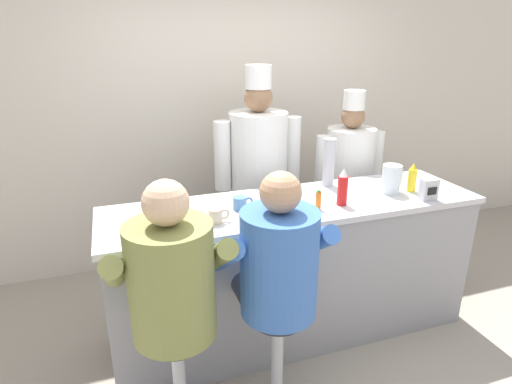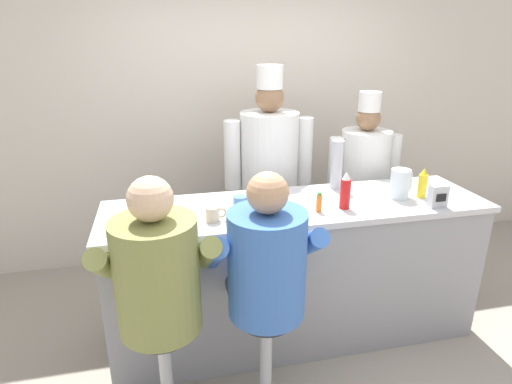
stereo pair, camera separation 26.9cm
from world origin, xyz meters
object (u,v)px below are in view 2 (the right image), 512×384
(coffee_mug_tan, at_px, (213,214))
(cook_in_whites_far, at_px, (363,180))
(diner_seated_olive, at_px, (158,279))
(hot_sauce_bottle_orange, at_px, (319,203))
(water_pitcher_clear, at_px, (400,184))
(mustard_bottle_yellow, at_px, (423,184))
(cereal_bowl, at_px, (277,209))
(breakfast_plate, at_px, (167,217))
(ketchup_bottle_red, at_px, (345,191))
(napkin_dispenser_chrome, at_px, (438,196))
(diner_seated_blue, at_px, (265,268))
(cup_stack_steel, at_px, (337,165))
(coffee_mug_blue, at_px, (241,202))
(cook_in_whites_near, at_px, (269,171))

(coffee_mug_tan, relative_size, cook_in_whites_far, 0.08)
(diner_seated_olive, bearing_deg, hot_sauce_bottle_orange, 23.58)
(water_pitcher_clear, height_order, diner_seated_olive, diner_seated_olive)
(mustard_bottle_yellow, relative_size, cereal_bowl, 1.59)
(coffee_mug_tan, bearing_deg, mustard_bottle_yellow, 3.47)
(hot_sauce_bottle_orange, height_order, cereal_bowl, hot_sauce_bottle_orange)
(water_pitcher_clear, height_order, breakfast_plate, water_pitcher_clear)
(cereal_bowl, relative_size, cook_in_whites_far, 0.08)
(ketchup_bottle_red, distance_m, napkin_dispenser_chrome, 0.61)
(mustard_bottle_yellow, bearing_deg, diner_seated_olive, -163.48)
(hot_sauce_bottle_orange, distance_m, cereal_bowl, 0.26)
(diner_seated_blue, bearing_deg, breakfast_plate, 132.58)
(ketchup_bottle_red, bearing_deg, cup_stack_steel, 75.68)
(napkin_dispenser_chrome, bearing_deg, diner_seated_olive, -168.87)
(coffee_mug_blue, bearing_deg, diner_seated_blue, -88.72)
(water_pitcher_clear, bearing_deg, coffee_mug_blue, 177.66)
(cup_stack_steel, relative_size, diner_seated_blue, 0.24)
(cook_in_whites_far, bearing_deg, cereal_bowl, -141.00)
(coffee_mug_blue, bearing_deg, hot_sauce_bottle_orange, -18.82)
(breakfast_plate, height_order, cook_in_whites_far, cook_in_whites_far)
(cook_in_whites_near, bearing_deg, breakfast_plate, -136.45)
(water_pitcher_clear, bearing_deg, cook_in_whites_far, 82.20)
(coffee_mug_tan, bearing_deg, napkin_dispenser_chrome, -3.58)
(cup_stack_steel, xyz_separation_m, diner_seated_blue, (-0.74, -0.84, -0.28))
(ketchup_bottle_red, relative_size, coffee_mug_tan, 1.91)
(water_pitcher_clear, bearing_deg, cup_stack_steel, 140.38)
(coffee_mug_tan, bearing_deg, cook_in_whites_far, 31.04)
(hot_sauce_bottle_orange, height_order, breakfast_plate, hot_sauce_bottle_orange)
(hot_sauce_bottle_orange, xyz_separation_m, breakfast_plate, (-0.94, 0.09, -0.05))
(cereal_bowl, xyz_separation_m, cook_in_whites_near, (0.16, 0.84, -0.02))
(ketchup_bottle_red, xyz_separation_m, cook_in_whites_far, (0.54, 0.82, -0.23))
(ketchup_bottle_red, height_order, mustard_bottle_yellow, ketchup_bottle_red)
(water_pitcher_clear, height_order, coffee_mug_blue, water_pitcher_clear)
(coffee_mug_blue, relative_size, cup_stack_steel, 0.38)
(hot_sauce_bottle_orange, xyz_separation_m, coffee_mug_tan, (-0.67, 0.00, -0.02))
(mustard_bottle_yellow, distance_m, diner_seated_blue, 1.36)
(ketchup_bottle_red, distance_m, diner_seated_blue, 0.82)
(mustard_bottle_yellow, xyz_separation_m, hot_sauce_bottle_orange, (-0.78, -0.09, -0.04))
(coffee_mug_blue, height_order, cook_in_whites_far, cook_in_whites_far)
(ketchup_bottle_red, bearing_deg, mustard_bottle_yellow, 6.58)
(hot_sauce_bottle_orange, xyz_separation_m, napkin_dispenser_chrome, (0.78, -0.09, 0.01))
(diner_seated_olive, bearing_deg, cook_in_whites_near, 55.61)
(cup_stack_steel, bearing_deg, diner_seated_blue, -131.20)
(cup_stack_steel, distance_m, diner_seated_olive, 1.56)
(breakfast_plate, height_order, diner_seated_blue, diner_seated_blue)
(water_pitcher_clear, relative_size, diner_seated_blue, 0.14)
(coffee_mug_blue, distance_m, cup_stack_steel, 0.80)
(breakfast_plate, height_order, cup_stack_steel, cup_stack_steel)
(water_pitcher_clear, distance_m, diner_seated_blue, 1.23)
(hot_sauce_bottle_orange, distance_m, water_pitcher_clear, 0.64)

